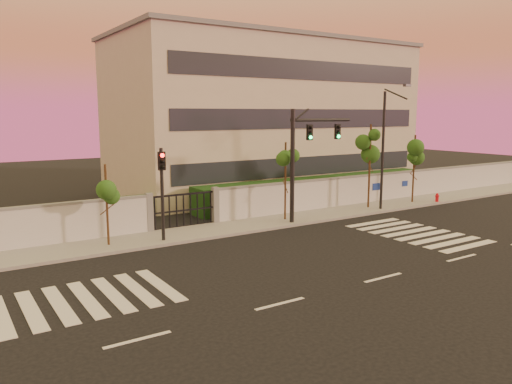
# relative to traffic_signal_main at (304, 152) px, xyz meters

# --- Properties ---
(ground) EXTENTS (120.00, 120.00, 0.00)m
(ground) POSITION_rel_traffic_signal_main_xyz_m (-3.54, -9.54, -4.20)
(ground) COLOR black
(ground) RESTS_ON ground
(sidewalk) EXTENTS (60.00, 3.00, 0.15)m
(sidewalk) POSITION_rel_traffic_signal_main_xyz_m (-3.54, 0.96, -4.13)
(sidewalk) COLOR gray
(sidewalk) RESTS_ON ground
(perimeter_wall) EXTENTS (60.00, 0.36, 2.20)m
(perimeter_wall) POSITION_rel_traffic_signal_main_xyz_m (-3.43, 2.46, -3.13)
(perimeter_wall) COLOR silver
(perimeter_wall) RESTS_ON ground
(hedge_row) EXTENTS (41.00, 4.25, 1.80)m
(hedge_row) POSITION_rel_traffic_signal_main_xyz_m (-2.37, 5.20, -3.39)
(hedge_row) COLOR #113817
(hedge_row) RESTS_ON ground
(institutional_building) EXTENTS (24.40, 12.40, 12.25)m
(institutional_building) POSITION_rel_traffic_signal_main_xyz_m (5.46, 12.45, 1.95)
(institutional_building) COLOR beige
(institutional_building) RESTS_ON ground
(road_markings) EXTENTS (57.00, 7.62, 0.02)m
(road_markings) POSITION_rel_traffic_signal_main_xyz_m (-5.12, -5.78, -4.19)
(road_markings) COLOR silver
(road_markings) RESTS_ON ground
(street_tree_c) EXTENTS (1.34, 1.07, 4.04)m
(street_tree_c) POSITION_rel_traffic_signal_main_xyz_m (-11.24, 0.82, -1.23)
(street_tree_c) COLOR #382314
(street_tree_c) RESTS_ON ground
(street_tree_d) EXTENTS (1.43, 1.14, 4.73)m
(street_tree_d) POSITION_rel_traffic_signal_main_xyz_m (-0.66, 0.91, -0.72)
(street_tree_d) COLOR #382314
(street_tree_d) RESTS_ON ground
(street_tree_e) EXTENTS (1.62, 1.29, 5.68)m
(street_tree_e) POSITION_rel_traffic_signal_main_xyz_m (6.32, 0.97, -0.03)
(street_tree_e) COLOR #382314
(street_tree_e) RESTS_ON ground
(street_tree_f) EXTENTS (1.50, 1.20, 4.90)m
(street_tree_f) POSITION_rel_traffic_signal_main_xyz_m (10.46, 0.72, -0.59)
(street_tree_f) COLOR #382314
(street_tree_f) RESTS_ON ground
(traffic_signal_main) EXTENTS (4.20, 0.62, 6.65)m
(traffic_signal_main) POSITION_rel_traffic_signal_main_xyz_m (0.00, 0.00, 0.00)
(traffic_signal_main) COLOR black
(traffic_signal_main) RESTS_ON ground
(traffic_signal_secondary) EXTENTS (0.37, 0.35, 4.74)m
(traffic_signal_secondary) POSITION_rel_traffic_signal_main_xyz_m (-8.71, 0.16, -1.20)
(traffic_signal_secondary) COLOR black
(traffic_signal_secondary) RESTS_ON ground
(streetlight_east) EXTENTS (0.49, 1.96, 8.15)m
(streetlight_east) POSITION_rel_traffic_signal_main_xyz_m (6.59, -0.06, 0.20)
(streetlight_east) COLOR black
(streetlight_east) RESTS_ON ground
(fire_hydrant) EXTENTS (0.30, 0.29, 0.77)m
(fire_hydrant) POSITION_rel_traffic_signal_main_xyz_m (11.93, -0.25, -3.82)
(fire_hydrant) COLOR red
(fire_hydrant) RESTS_ON ground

